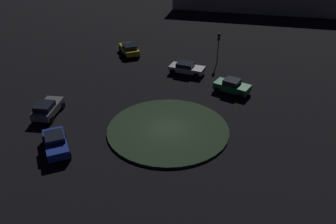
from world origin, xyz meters
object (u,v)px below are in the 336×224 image
Objects in this scene: car_green at (232,86)px; car_silver at (187,68)px; car_yellow at (129,49)px; traffic_light_southwest at (218,42)px; car_blue at (55,143)px; car_grey at (47,108)px.

car_green is 6.92m from car_silver.
car_green is 16.93m from car_yellow.
traffic_light_southwest is at bearing 127.23° from car_green.
car_green reaches higher than car_blue.
car_grey is 17.71m from car_yellow.
car_green is 1.00× the size of traffic_light_southwest.
traffic_light_southwest reaches higher than car_grey.
car_blue is at bearing -17.86° from traffic_light_southwest.
car_blue is 19.54m from car_green.
car_silver is at bearing -47.04° from car_grey.
car_silver is 1.04× the size of car_yellow.
car_grey reaches higher than car_yellow.
car_blue is 1.08× the size of car_green.
car_blue is 0.99× the size of car_yellow.
car_green is 8.65m from traffic_light_southwest.
car_blue is 24.80m from traffic_light_southwest.
car_grey is 0.99× the size of car_yellow.
car_yellow is (6.31, -7.81, 0.03)m from car_silver.
car_blue is at bearing 148.44° from car_yellow.
traffic_light_southwest is (-20.28, -9.82, 2.04)m from car_grey.
car_yellow is at bearing -13.67° from car_grey.
traffic_light_southwest is (-10.99, 5.27, 2.07)m from car_yellow.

